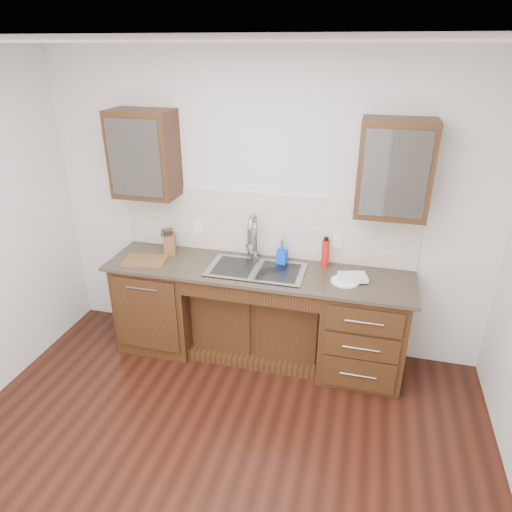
% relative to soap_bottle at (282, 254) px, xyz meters
% --- Properties ---
extents(ground, '(4.00, 3.50, 0.10)m').
position_rel_soap_bottle_xyz_m(ground, '(-0.19, -1.59, -1.06)').
color(ground, '#39150D').
extents(ceiling, '(4.00, 3.50, 0.10)m').
position_rel_soap_bottle_xyz_m(ceiling, '(-0.19, -1.59, 1.74)').
color(ceiling, white).
rests_on(ceiling, wall_back).
extents(wall_back, '(4.00, 0.10, 2.70)m').
position_rel_soap_bottle_xyz_m(wall_back, '(-0.19, 0.21, 0.34)').
color(wall_back, silver).
rests_on(wall_back, ground).
extents(base_cabinet_left, '(0.70, 0.62, 0.88)m').
position_rel_soap_bottle_xyz_m(base_cabinet_left, '(-1.14, -0.15, -0.57)').
color(base_cabinet_left, '#593014').
rests_on(base_cabinet_left, ground).
extents(base_cabinet_center, '(1.20, 0.44, 0.70)m').
position_rel_soap_bottle_xyz_m(base_cabinet_center, '(-0.19, -0.06, -0.66)').
color(base_cabinet_center, '#593014').
rests_on(base_cabinet_center, ground).
extents(base_cabinet_right, '(0.70, 0.62, 0.88)m').
position_rel_soap_bottle_xyz_m(base_cabinet_right, '(0.76, -0.15, -0.57)').
color(base_cabinet_right, '#593014').
rests_on(base_cabinet_right, ground).
extents(countertop, '(2.70, 0.65, 0.03)m').
position_rel_soap_bottle_xyz_m(countertop, '(-0.19, -0.17, -0.11)').
color(countertop, '#84705B').
rests_on(countertop, base_cabinet_left).
extents(backsplash, '(2.70, 0.02, 0.59)m').
position_rel_soap_bottle_xyz_m(backsplash, '(-0.19, 0.15, 0.20)').
color(backsplash, beige).
rests_on(backsplash, wall_back).
extents(sink, '(0.84, 0.46, 0.19)m').
position_rel_soap_bottle_xyz_m(sink, '(-0.19, -0.18, -0.18)').
color(sink, '#9E9EA5').
rests_on(sink, countertop).
extents(faucet, '(0.04, 0.04, 0.40)m').
position_rel_soap_bottle_xyz_m(faucet, '(-0.26, 0.05, 0.10)').
color(faucet, '#999993').
rests_on(faucet, countertop).
extents(filter_tap, '(0.02, 0.02, 0.24)m').
position_rel_soap_bottle_xyz_m(filter_tap, '(-0.01, 0.06, 0.02)').
color(filter_tap, '#999993').
rests_on(filter_tap, countertop).
extents(upper_cabinet_left, '(0.55, 0.34, 0.75)m').
position_rel_soap_bottle_xyz_m(upper_cabinet_left, '(-1.24, -0.01, 0.82)').
color(upper_cabinet_left, '#593014').
rests_on(upper_cabinet_left, wall_back).
extents(upper_cabinet_right, '(0.55, 0.34, 0.75)m').
position_rel_soap_bottle_xyz_m(upper_cabinet_right, '(0.86, -0.01, 0.82)').
color(upper_cabinet_right, '#593014').
rests_on(upper_cabinet_right, wall_back).
extents(outlet_left, '(0.08, 0.01, 0.12)m').
position_rel_soap_bottle_xyz_m(outlet_left, '(-0.84, 0.13, 0.11)').
color(outlet_left, white).
rests_on(outlet_left, backsplash).
extents(outlet_right, '(0.08, 0.01, 0.12)m').
position_rel_soap_bottle_xyz_m(outlet_right, '(0.46, 0.13, 0.11)').
color(outlet_right, white).
rests_on(outlet_right, backsplash).
extents(soap_bottle, '(0.10, 0.10, 0.19)m').
position_rel_soap_bottle_xyz_m(soap_bottle, '(0.00, 0.00, 0.00)').
color(soap_bottle, blue).
rests_on(soap_bottle, countertop).
extents(water_bottle, '(0.09, 0.09, 0.25)m').
position_rel_soap_bottle_xyz_m(water_bottle, '(0.38, 0.04, 0.03)').
color(water_bottle, red).
rests_on(water_bottle, countertop).
extents(plate, '(0.27, 0.27, 0.01)m').
position_rel_soap_bottle_xyz_m(plate, '(0.57, -0.21, -0.09)').
color(plate, white).
rests_on(plate, countertop).
extents(dish_towel, '(0.27, 0.22, 0.04)m').
position_rel_soap_bottle_xyz_m(dish_towel, '(0.63, -0.17, -0.06)').
color(dish_towel, white).
rests_on(dish_towel, plate).
extents(knife_block, '(0.15, 0.19, 0.18)m').
position_rel_soap_bottle_xyz_m(knife_block, '(-1.06, -0.03, -0.00)').
color(knife_block, olive).
rests_on(knife_block, countertop).
extents(cutting_board, '(0.41, 0.32, 0.02)m').
position_rel_soap_bottle_xyz_m(cutting_board, '(-1.21, -0.27, -0.09)').
color(cutting_board, brown).
rests_on(cutting_board, countertop).
extents(cup_left_a, '(0.12, 0.12, 0.09)m').
position_rel_soap_bottle_xyz_m(cup_left_a, '(-1.32, -0.01, 0.76)').
color(cup_left_a, white).
rests_on(cup_left_a, upper_cabinet_left).
extents(cup_left_b, '(0.13, 0.13, 0.10)m').
position_rel_soap_bottle_xyz_m(cup_left_b, '(-1.18, -0.01, 0.77)').
color(cup_left_b, white).
rests_on(cup_left_b, upper_cabinet_left).
extents(cup_right_a, '(0.15, 0.15, 0.09)m').
position_rel_soap_bottle_xyz_m(cup_right_a, '(0.75, -0.01, 0.76)').
color(cup_right_a, white).
rests_on(cup_right_a, upper_cabinet_right).
extents(cup_right_b, '(0.12, 0.12, 0.10)m').
position_rel_soap_bottle_xyz_m(cup_right_b, '(0.91, -0.01, 0.77)').
color(cup_right_b, white).
rests_on(cup_right_b, upper_cabinet_right).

